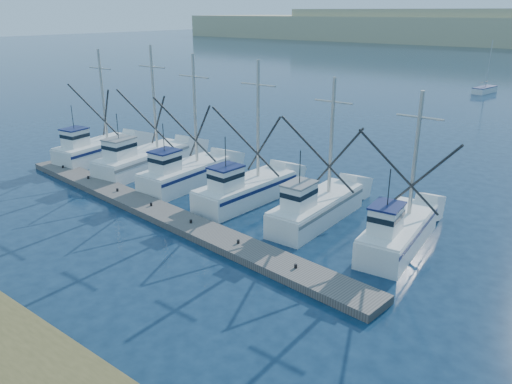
% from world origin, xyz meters
% --- Properties ---
extents(ground, '(500.00, 500.00, 0.00)m').
position_xyz_m(ground, '(0.00, 0.00, 0.00)').
color(ground, '#0C2137').
rests_on(ground, ground).
extents(floating_dock, '(31.59, 5.08, 0.42)m').
position_xyz_m(floating_dock, '(-10.21, 6.89, 0.21)').
color(floating_dock, slate).
rests_on(floating_dock, ground).
extents(trawler_fleet, '(30.60, 9.00, 9.78)m').
position_xyz_m(trawler_fleet, '(-11.07, 11.91, 0.98)').
color(trawler_fleet, white).
rests_on(trawler_fleet, ground).
extents(sailboat_far, '(2.57, 5.61, 8.10)m').
position_xyz_m(sailboat_far, '(-8.03, 72.50, 0.50)').
color(sailboat_far, white).
rests_on(sailboat_far, ground).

